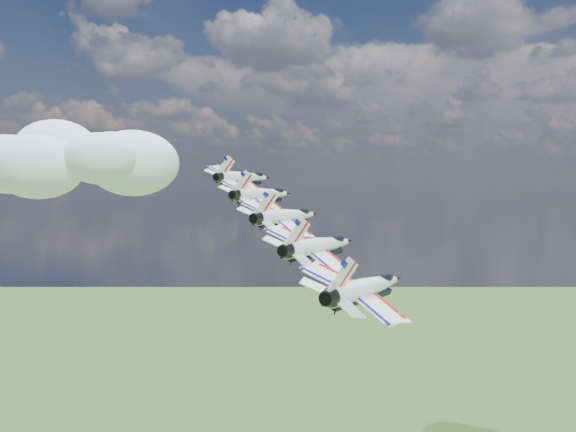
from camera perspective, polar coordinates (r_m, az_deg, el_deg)
The scene contains 6 objects.
cloud_left at distance 195.88m, azimuth -18.14°, elevation 4.79°, with size 47.45×37.28×18.64m, color white.
jet_0 at distance 106.39m, azimuth -3.86°, elevation 3.45°, with size 9.92×14.69×4.39m, color white, non-canonical shape.
jet_1 at distance 93.99m, azimuth -2.18°, elevation 1.95°, with size 9.92×14.69×4.39m, color white, non-canonical shape.
jet_2 at distance 81.77m, azimuth 0.00°, elevation 0.00°, with size 9.92×14.69×4.39m, color white, non-canonical shape.
jet_3 at distance 69.84m, azimuth 2.94°, elevation -2.63°, with size 9.92×14.69×4.39m, color white, non-canonical shape.
jet_4 at distance 58.37m, azimuth 7.07°, elevation -6.30°, with size 9.92×14.69×4.39m, color white, non-canonical shape.
Camera 1 is at (23.40, -77.00, 162.47)m, focal length 40.00 mm.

